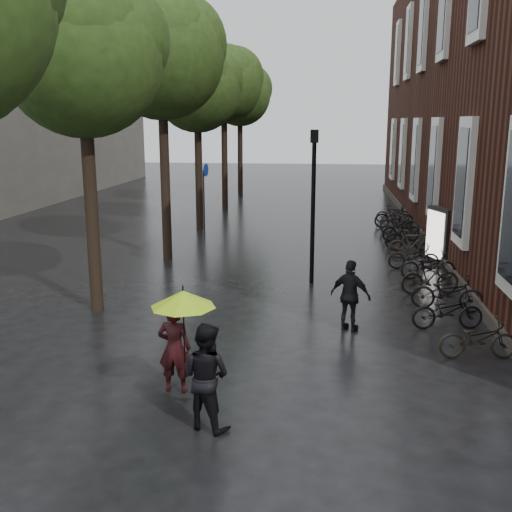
% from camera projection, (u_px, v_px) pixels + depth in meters
% --- Properties ---
extents(ground, '(120.00, 120.00, 0.00)m').
position_uv_depth(ground, '(195.00, 483.00, 7.92)').
color(ground, black).
extents(street_trees, '(4.33, 34.03, 8.91)m').
position_uv_depth(street_trees, '(180.00, 75.00, 22.39)').
color(street_trees, black).
rests_on(street_trees, ground).
extents(person_burgundy, '(0.59, 0.39, 1.61)m').
position_uv_depth(person_burgundy, '(174.00, 348.00, 10.46)').
color(person_burgundy, black).
rests_on(person_burgundy, ground).
extents(person_black, '(1.01, 0.92, 1.70)m').
position_uv_depth(person_black, '(206.00, 376.00, 9.20)').
color(person_black, black).
rests_on(person_black, ground).
extents(lime_umbrella, '(1.07, 1.07, 1.58)m').
position_uv_depth(lime_umbrella, '(183.00, 299.00, 9.59)').
color(lime_umbrella, black).
rests_on(lime_umbrella, ground).
extents(pedestrian_walking, '(1.04, 0.77, 1.64)m').
position_uv_depth(pedestrian_walking, '(350.00, 296.00, 13.53)').
color(pedestrian_walking, black).
rests_on(pedestrian_walking, ground).
extents(parked_bicycles, '(2.03, 17.33, 1.03)m').
position_uv_depth(parked_bicycles, '(416.00, 250.00, 19.93)').
color(parked_bicycles, black).
rests_on(parked_bicycles, ground).
extents(ad_lightbox, '(0.29, 1.26, 1.90)m').
position_uv_depth(ad_lightbox, '(439.00, 236.00, 19.76)').
color(ad_lightbox, black).
rests_on(ad_lightbox, ground).
extents(lamp_post, '(0.23, 0.23, 4.44)m').
position_uv_depth(lamp_post, '(313.00, 192.00, 17.10)').
color(lamp_post, black).
rests_on(lamp_post, ground).
extents(cycle_sign, '(0.15, 0.53, 2.93)m').
position_uv_depth(cycle_sign, '(205.00, 187.00, 25.17)').
color(cycle_sign, '#262628').
rests_on(cycle_sign, ground).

